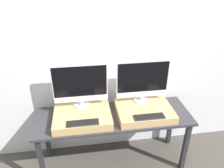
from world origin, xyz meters
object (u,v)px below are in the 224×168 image
object	(u,v)px
monitor_left	(80,85)
monitor_right	(143,81)
keyboard_left	(83,123)
keyboard_right	(149,117)

from	to	relation	value
monitor_left	monitor_right	xyz separation A→B (m)	(0.70, 0.00, 0.00)
keyboard_left	monitor_right	distance (m)	0.81
keyboard_left	monitor_right	world-z (taller)	monitor_right
keyboard_left	keyboard_right	distance (m)	0.70
monitor_left	keyboard_right	bearing A→B (deg)	-25.06
monitor_left	keyboard_right	distance (m)	0.81
monitor_left	keyboard_right	size ratio (longest dim) A/B	1.82
monitor_left	keyboard_left	bearing A→B (deg)	-90.00
monitor_left	monitor_right	distance (m)	0.70
keyboard_right	monitor_left	bearing A→B (deg)	154.94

